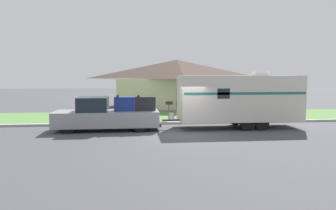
# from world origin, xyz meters

# --- Properties ---
(ground_plane) EXTENTS (120.00, 120.00, 0.00)m
(ground_plane) POSITION_xyz_m (0.00, 0.00, 0.00)
(ground_plane) COLOR #47474C
(curb_strip) EXTENTS (80.00, 0.30, 0.14)m
(curb_strip) POSITION_xyz_m (0.00, 3.75, 0.07)
(curb_strip) COLOR #ADADA8
(curb_strip) RESTS_ON ground_plane
(lawn_strip) EXTENTS (80.00, 7.00, 0.03)m
(lawn_strip) POSITION_xyz_m (0.00, 7.40, 0.01)
(lawn_strip) COLOR #568442
(lawn_strip) RESTS_ON ground_plane
(house_across_street) EXTENTS (12.29, 7.07, 4.59)m
(house_across_street) POSITION_xyz_m (1.61, 14.79, 2.38)
(house_across_street) COLOR beige
(house_across_street) RESTS_ON ground_plane
(pickup_truck) EXTENTS (5.95, 2.07, 2.02)m
(pickup_truck) POSITION_xyz_m (-4.13, 1.81, 0.88)
(pickup_truck) COLOR black
(pickup_truck) RESTS_ON ground_plane
(travel_trailer) EXTENTS (8.11, 2.40, 3.38)m
(travel_trailer) POSITION_xyz_m (3.55, 1.81, 1.77)
(travel_trailer) COLOR black
(travel_trailer) RESTS_ON ground_plane
(mailbox) EXTENTS (0.48, 0.20, 1.37)m
(mailbox) POSITION_xyz_m (-0.27, 4.82, 1.05)
(mailbox) COLOR brown
(mailbox) RESTS_ON ground_plane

